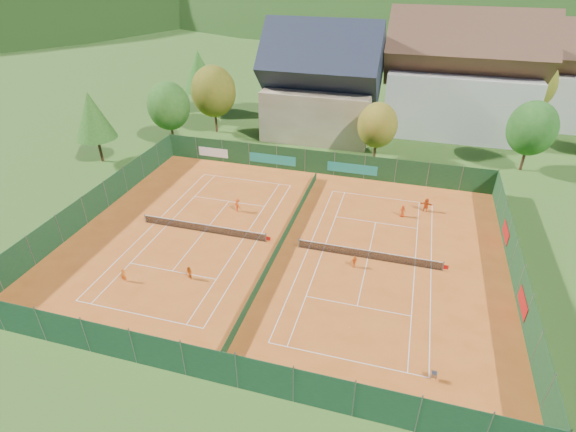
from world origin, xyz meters
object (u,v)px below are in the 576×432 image
(hotel_block_a, at_px, (460,82))
(hotel_block_b, at_px, (554,80))
(ball_hopper, at_px, (434,374))
(player_left_far, at_px, (237,205))
(player_right_far_a, at_px, (403,211))
(chalet, at_px, (321,88))
(player_right_far_b, at_px, (426,205))
(player_left_mid, at_px, (189,273))
(player_left_near, at_px, (124,275))
(player_right_near, at_px, (354,262))

(hotel_block_a, height_order, hotel_block_b, hotel_block_a)
(ball_hopper, relative_size, player_left_far, 0.55)
(hotel_block_b, bearing_deg, player_right_far_a, -118.71)
(chalet, height_order, player_right_far_b, chalet)
(hotel_block_b, bearing_deg, hotel_block_a, -150.26)
(chalet, relative_size, player_left_far, 11.21)
(ball_hopper, bearing_deg, player_left_mid, 165.68)
(ball_hopper, xyz_separation_m, player_left_far, (-20.01, 16.74, 0.17))
(player_left_far, bearing_deg, player_right_far_b, -132.08)
(hotel_block_a, distance_m, hotel_block_b, 16.14)
(player_left_far, height_order, player_right_far_b, player_right_far_b)
(player_left_far, distance_m, player_right_far_a, 17.14)
(hotel_block_a, height_order, player_left_near, hotel_block_a)
(player_right_far_a, distance_m, player_right_far_b, 2.90)
(chalet, bearing_deg, player_right_near, -72.43)
(hotel_block_a, distance_m, player_left_mid, 48.77)
(hotel_block_b, distance_m, ball_hopper, 58.65)
(chalet, height_order, player_left_far, chalet)
(hotel_block_a, relative_size, player_right_far_a, 16.54)
(player_right_near, relative_size, player_right_far_b, 0.77)
(player_right_far_a, bearing_deg, player_left_near, 24.37)
(chalet, bearing_deg, hotel_block_a, 17.53)
(ball_hopper, height_order, player_right_far_a, player_right_far_a)
(chalet, distance_m, hotel_block_b, 35.85)
(player_left_mid, height_order, player_left_far, player_left_far)
(hotel_block_a, relative_size, player_left_mid, 17.07)
(player_right_near, bearing_deg, player_left_mid, 163.36)
(chalet, height_order, hotel_block_a, hotel_block_a)
(player_left_mid, xyz_separation_m, player_left_far, (-0.25, 11.70, 0.09))
(player_right_far_b, bearing_deg, player_right_near, 65.81)
(chalet, distance_m, ball_hopper, 45.62)
(player_right_far_b, bearing_deg, player_left_near, 40.41)
(hotel_block_a, xyz_separation_m, player_left_near, (-27.15, -44.70, -6.76))
(chalet, bearing_deg, player_right_far_a, -58.14)
(player_right_far_b, bearing_deg, hotel_block_b, -114.74)
(player_left_mid, bearing_deg, player_left_far, 127.33)
(player_left_mid, distance_m, player_right_far_a, 22.52)
(hotel_block_b, height_order, player_left_far, hotel_block_b)
(player_right_near, relative_size, player_right_far_a, 0.90)
(chalet, bearing_deg, player_left_mid, -94.71)
(player_right_near, distance_m, player_right_far_b, 12.99)
(chalet, bearing_deg, player_left_far, -97.43)
(chalet, xyz_separation_m, ball_hopper, (16.72, -42.02, -6.07))
(hotel_block_a, height_order, player_left_far, hotel_block_a)
(hotel_block_b, bearing_deg, player_right_far_b, -116.96)
(ball_hopper, height_order, player_left_far, player_left_far)
(hotel_block_a, height_order, player_left_mid, hotel_block_a)
(player_left_far, height_order, player_right_far_a, player_left_far)
(player_left_mid, height_order, player_right_far_b, player_right_far_b)
(hotel_block_a, bearing_deg, player_left_far, -125.48)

